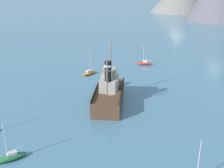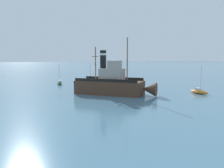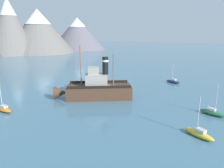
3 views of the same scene
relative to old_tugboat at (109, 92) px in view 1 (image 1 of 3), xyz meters
name	(u,v)px [view 1 (image 1 of 3)]	position (x,y,z in m)	size (l,w,h in m)	color
ground_plane	(112,106)	(1.30, -0.53, -1.83)	(600.00, 600.00, 0.00)	#477289
old_tugboat	(109,92)	(0.00, 0.00, 0.00)	(12.57, 12.57, 9.90)	#4C3323
sailboat_green	(11,157)	(5.43, -19.21, -1.40)	(1.59, 3.91, 4.90)	#286B3D
sailboat_orange	(90,73)	(-14.38, 6.01, -1.40)	(1.55, 3.91, 4.90)	orange
sailboat_red	(144,63)	(-11.98, 20.81, -1.40)	(3.69, 3.17, 4.90)	#B22823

